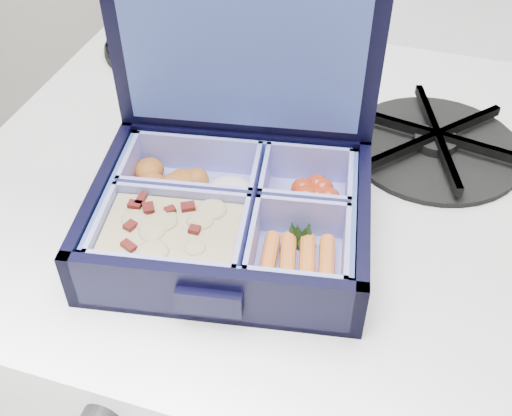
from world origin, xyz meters
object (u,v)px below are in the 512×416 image
(bento_box, at_px, (230,217))
(fork, at_px, (317,151))
(stove, at_px, (282,393))
(burner_grate, at_px, (436,140))

(bento_box, height_order, fork, bento_box)
(stove, height_order, bento_box, bento_box)
(stove, bearing_deg, fork, 7.74)
(burner_grate, distance_m, fork, 0.12)
(stove, height_order, fork, fork)
(fork, bearing_deg, burner_grate, 34.54)
(bento_box, xyz_separation_m, burner_grate, (0.16, 0.19, -0.02))
(bento_box, height_order, burner_grate, bento_box)
(stove, relative_size, bento_box, 4.03)
(burner_grate, bearing_deg, fork, -159.72)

